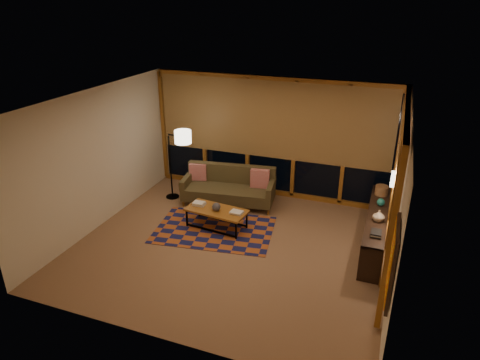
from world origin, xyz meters
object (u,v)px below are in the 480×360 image
(sofa, at_px, (228,187))
(floor_lamp, at_px, (170,164))
(coffee_table, at_px, (217,218))
(bookshelf, at_px, (377,229))

(sofa, relative_size, floor_lamp, 1.20)
(coffee_table, distance_m, floor_lamp, 1.88)
(coffee_table, relative_size, floor_lamp, 0.73)
(sofa, bearing_deg, coffee_table, -88.85)
(sofa, distance_m, coffee_table, 1.09)
(bookshelf, bearing_deg, coffee_table, -171.11)
(floor_lamp, distance_m, bookshelf, 4.56)
(sofa, relative_size, bookshelf, 0.77)
(coffee_table, bearing_deg, bookshelf, 15.28)
(bookshelf, bearing_deg, sofa, 169.46)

